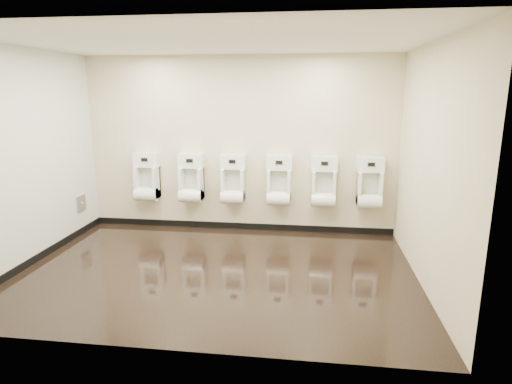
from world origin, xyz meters
TOP-DOWN VIEW (x-y plane):
  - ground at (0.00, 0.00)m, footprint 5.00×3.50m
  - ceiling at (0.00, 0.00)m, footprint 5.00×3.50m
  - back_wall at (0.00, 1.75)m, footprint 5.00×0.02m
  - front_wall at (0.00, -1.75)m, footprint 5.00×0.02m
  - left_wall at (-2.50, 0.00)m, footprint 0.02×3.50m
  - right_wall at (2.50, 0.00)m, footprint 0.02×3.50m
  - tile_overlay_left at (-2.50, 0.00)m, footprint 0.01×3.50m
  - skirting_back at (0.00, 1.74)m, footprint 5.00×0.02m
  - skirting_left at (-2.49, 0.00)m, footprint 0.02×3.50m
  - access_panel at (-2.48, 1.20)m, footprint 0.04×0.25m
  - urinal_0 at (-1.52, 1.61)m, footprint 0.42×0.31m
  - urinal_1 at (-0.77, 1.61)m, footprint 0.42×0.31m
  - urinal_2 at (-0.08, 1.61)m, footprint 0.42×0.31m
  - urinal_3 at (0.66, 1.61)m, footprint 0.42×0.31m
  - urinal_4 at (1.36, 1.61)m, footprint 0.42×0.31m
  - urinal_5 at (2.06, 1.61)m, footprint 0.42×0.31m

SIDE VIEW (x-z plane):
  - ground at x=0.00m, z-range 0.00..0.00m
  - skirting_back at x=0.00m, z-range 0.00..0.10m
  - skirting_left at x=-2.49m, z-range 0.00..0.10m
  - access_panel at x=-2.48m, z-range 0.38..0.62m
  - urinal_0 at x=-1.52m, z-range 0.42..1.20m
  - urinal_1 at x=-0.77m, z-range 0.42..1.20m
  - urinal_2 at x=-0.08m, z-range 0.42..1.20m
  - urinal_3 at x=0.66m, z-range 0.42..1.20m
  - urinal_4 at x=1.36m, z-range 0.42..1.20m
  - urinal_5 at x=2.06m, z-range 0.42..1.20m
  - back_wall at x=0.00m, z-range 0.00..2.80m
  - front_wall at x=0.00m, z-range 0.00..2.80m
  - left_wall at x=-2.50m, z-range 0.00..2.80m
  - right_wall at x=2.50m, z-range 0.00..2.80m
  - tile_overlay_left at x=-2.50m, z-range 0.00..2.80m
  - ceiling at x=0.00m, z-range 2.80..2.80m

